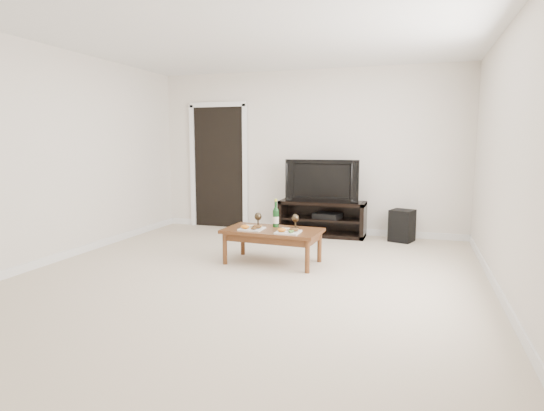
{
  "coord_description": "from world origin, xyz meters",
  "views": [
    {
      "loc": [
        1.7,
        -4.44,
        1.47
      ],
      "look_at": [
        0.04,
        0.76,
        0.7
      ],
      "focal_mm": 30.0,
      "sensor_mm": 36.0,
      "label": 1
    }
  ],
  "objects": [
    {
      "name": "subwoofer",
      "position": [
        1.52,
        2.45,
        0.24
      ],
      "size": [
        0.4,
        0.4,
        0.47
      ],
      "primitive_type": "cube",
      "rotation": [
        0.0,
        0.0,
        -0.34
      ],
      "color": "black",
      "rests_on": "ground"
    },
    {
      "name": "doorway",
      "position": [
        -1.55,
        2.73,
        1.02
      ],
      "size": [
        0.9,
        0.02,
        2.05
      ],
      "primitive_type": "cube",
      "color": "black",
      "rests_on": "ground"
    },
    {
      "name": "goblet_left",
      "position": [
        -0.17,
        0.84,
        0.51
      ],
      "size": [
        0.09,
        0.09,
        0.17
      ],
      "primitive_type": null,
      "color": "#382E1E",
      "rests_on": "coffee_table"
    },
    {
      "name": "coffee_table",
      "position": [
        0.07,
        0.7,
        0.21
      ],
      "size": [
        1.19,
        0.7,
        0.42
      ],
      "primitive_type": "cube",
      "rotation": [
        0.0,
        0.0,
        -0.06
      ],
      "color": "brown",
      "rests_on": "ground"
    },
    {
      "name": "media_console",
      "position": [
        0.32,
        2.5,
        0.28
      ],
      "size": [
        1.33,
        0.45,
        0.55
      ],
      "primitive_type": "cube",
      "color": "black",
      "rests_on": "ground"
    },
    {
      "name": "av_receiver",
      "position": [
        0.4,
        2.48,
        0.33
      ],
      "size": [
        0.45,
        0.37,
        0.08
      ],
      "primitive_type": "cube",
      "rotation": [
        0.0,
        0.0,
        -0.19
      ],
      "color": "black",
      "rests_on": "media_console"
    },
    {
      "name": "floor",
      "position": [
        0.0,
        0.0,
        0.0
      ],
      "size": [
        5.5,
        5.5,
        0.0
      ],
      "primitive_type": "plane",
      "color": "beige",
      "rests_on": "ground"
    },
    {
      "name": "television",
      "position": [
        0.32,
        2.5,
        0.87
      ],
      "size": [
        1.13,
        0.2,
        0.65
      ],
      "primitive_type": "imported",
      "rotation": [
        0.0,
        0.0,
        0.05
      ],
      "color": "black",
      "rests_on": "media_console"
    },
    {
      "name": "ceiling",
      "position": [
        0.0,
        0.0,
        2.62
      ],
      "size": [
        5.0,
        5.5,
        0.04
      ],
      "primitive_type": "cube",
      "color": "white",
      "rests_on": "back_wall"
    },
    {
      "name": "plate_left",
      "position": [
        -0.16,
        0.6,
        0.45
      ],
      "size": [
        0.27,
        0.27,
        0.07
      ],
      "primitive_type": "cube",
      "color": "white",
      "rests_on": "coffee_table"
    },
    {
      "name": "wine_bottle",
      "position": [
        0.06,
        0.86,
        0.59
      ],
      "size": [
        0.07,
        0.07,
        0.35
      ],
      "primitive_type": "cylinder",
      "color": "#103D17",
      "rests_on": "coffee_table"
    },
    {
      "name": "goblet_right",
      "position": [
        0.31,
        0.87,
        0.51
      ],
      "size": [
        0.09,
        0.09,
        0.17
      ],
      "primitive_type": null,
      "color": "#382E1E",
      "rests_on": "coffee_table"
    },
    {
      "name": "back_wall",
      "position": [
        0.0,
        2.77,
        1.3
      ],
      "size": [
        5.0,
        0.04,
        2.6
      ],
      "primitive_type": "cube",
      "color": "silver",
      "rests_on": "ground"
    },
    {
      "name": "plate_right",
      "position": [
        0.31,
        0.54,
        0.45
      ],
      "size": [
        0.27,
        0.27,
        0.07
      ],
      "primitive_type": "cube",
      "color": "white",
      "rests_on": "coffee_table"
    }
  ]
}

